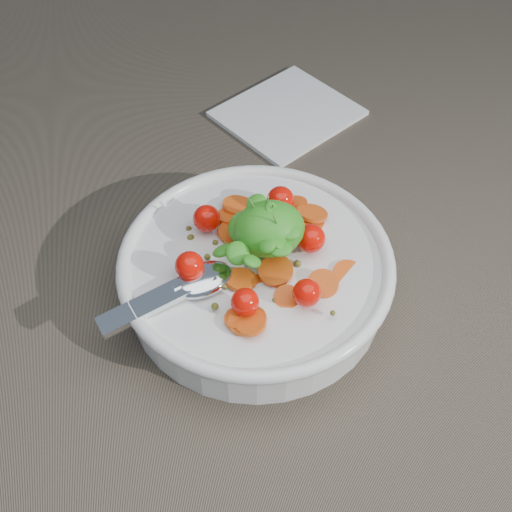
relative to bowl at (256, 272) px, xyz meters
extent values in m
plane|color=#6C5F4D|center=(0.03, 0.00, -0.03)|extent=(6.00, 6.00, 0.00)
cylinder|color=white|center=(0.00, 0.00, -0.01)|extent=(0.22, 0.22, 0.04)
torus|color=white|center=(0.00, 0.00, 0.02)|extent=(0.24, 0.24, 0.01)
cylinder|color=white|center=(0.00, 0.00, -0.03)|extent=(0.11, 0.11, 0.01)
cylinder|color=brown|center=(0.00, 0.00, -0.01)|extent=(0.20, 0.20, 0.03)
cylinder|color=#EA5813|center=(-0.03, -0.06, 0.02)|extent=(0.03, 0.03, 0.01)
cylinder|color=#EA5813|center=(0.06, 0.04, 0.02)|extent=(0.03, 0.03, 0.01)
cylinder|color=#EA5813|center=(0.00, 0.06, 0.02)|extent=(0.04, 0.04, 0.01)
cylinder|color=#EA5813|center=(-0.02, -0.02, 0.02)|extent=(0.03, 0.04, 0.01)
cylinder|color=#EA5813|center=(-0.01, 0.03, 0.02)|extent=(0.04, 0.04, 0.01)
cylinder|color=#EA5813|center=(-0.02, -0.06, 0.02)|extent=(0.04, 0.04, 0.01)
cylinder|color=#EA5813|center=(-0.02, -0.07, 0.02)|extent=(0.03, 0.03, 0.01)
cylinder|color=#EA5813|center=(0.02, -0.04, 0.02)|extent=(0.03, 0.03, 0.01)
cylinder|color=#EA5813|center=(0.05, -0.04, 0.02)|extent=(0.03, 0.03, 0.01)
cylinder|color=#EA5813|center=(0.07, -0.03, 0.01)|extent=(0.03, 0.04, 0.01)
cylinder|color=#EA5813|center=(0.06, 0.03, 0.02)|extent=(0.03, 0.04, 0.01)
cylinder|color=#EA5813|center=(-0.01, 0.05, 0.02)|extent=(0.03, 0.03, 0.01)
cylinder|color=#EA5813|center=(0.05, 0.05, 0.02)|extent=(0.03, 0.03, 0.01)
cylinder|color=#EA5813|center=(0.01, -0.02, 0.02)|extent=(0.04, 0.04, 0.01)
cylinder|color=#EA5813|center=(-0.02, -0.06, 0.02)|extent=(0.04, 0.04, 0.01)
cylinder|color=#EA5813|center=(0.00, -0.03, 0.01)|extent=(0.03, 0.03, 0.01)
sphere|color=#52521B|center=(0.05, -0.07, 0.02)|extent=(0.00, 0.00, 0.00)
sphere|color=#52521B|center=(0.01, -0.04, 0.01)|extent=(0.01, 0.01, 0.01)
sphere|color=#52521B|center=(-0.03, -0.03, 0.02)|extent=(0.00, 0.00, 0.00)
sphere|color=#52521B|center=(-0.05, 0.05, 0.02)|extent=(0.01, 0.01, 0.01)
sphere|color=#52521B|center=(0.02, 0.03, 0.02)|extent=(0.00, 0.00, 0.00)
sphere|color=#52521B|center=(-0.04, -0.04, 0.02)|extent=(0.01, 0.01, 0.01)
sphere|color=#52521B|center=(-0.04, 0.01, 0.02)|extent=(0.01, 0.01, 0.01)
sphere|color=#52521B|center=(0.03, -0.01, 0.02)|extent=(0.01, 0.01, 0.01)
sphere|color=#52521B|center=(-0.03, 0.03, 0.02)|extent=(0.01, 0.01, 0.01)
sphere|color=#52521B|center=(0.05, 0.04, 0.02)|extent=(0.01, 0.01, 0.01)
sphere|color=#52521B|center=(-0.03, -0.03, 0.02)|extent=(0.00, 0.00, 0.00)
sphere|color=#52521B|center=(0.06, 0.05, 0.02)|extent=(0.00, 0.00, 0.00)
sphere|color=#52521B|center=(-0.05, 0.04, 0.01)|extent=(0.01, 0.01, 0.01)
sphere|color=#52521B|center=(0.04, 0.02, 0.01)|extent=(0.01, 0.01, 0.01)
sphere|color=red|center=(0.05, 0.00, 0.03)|extent=(0.02, 0.02, 0.02)
sphere|color=red|center=(0.03, 0.05, 0.03)|extent=(0.02, 0.02, 0.02)
sphere|color=red|center=(-0.03, 0.04, 0.03)|extent=(0.02, 0.02, 0.02)
sphere|color=red|center=(-0.06, -0.01, 0.03)|extent=(0.02, 0.02, 0.02)
sphere|color=red|center=(-0.02, -0.05, 0.03)|extent=(0.02, 0.02, 0.02)
sphere|color=red|center=(0.03, -0.05, 0.03)|extent=(0.02, 0.02, 0.02)
ellipsoid|color=green|center=(0.01, 0.01, 0.04)|extent=(0.06, 0.05, 0.04)
ellipsoid|color=green|center=(0.00, 0.02, 0.04)|extent=(0.03, 0.03, 0.03)
ellipsoid|color=green|center=(0.01, -0.02, 0.05)|extent=(0.02, 0.02, 0.01)
ellipsoid|color=green|center=(0.02, 0.01, 0.06)|extent=(0.02, 0.02, 0.01)
ellipsoid|color=green|center=(-0.03, 0.00, 0.03)|extent=(0.03, 0.03, 0.02)
ellipsoid|color=green|center=(0.02, 0.01, 0.05)|extent=(0.02, 0.02, 0.02)
ellipsoid|color=green|center=(0.02, 0.00, 0.05)|extent=(0.02, 0.02, 0.02)
ellipsoid|color=green|center=(0.01, 0.01, 0.05)|extent=(0.02, 0.02, 0.01)
ellipsoid|color=green|center=(0.02, -0.02, 0.05)|extent=(0.02, 0.02, 0.01)
ellipsoid|color=green|center=(0.01, 0.03, 0.05)|extent=(0.02, 0.02, 0.01)
ellipsoid|color=green|center=(0.02, -0.01, 0.05)|extent=(0.02, 0.02, 0.02)
ellipsoid|color=green|center=(0.02, 0.01, 0.06)|extent=(0.02, 0.02, 0.01)
ellipsoid|color=green|center=(0.01, 0.01, 0.05)|extent=(0.02, 0.02, 0.02)
ellipsoid|color=green|center=(-0.02, -0.01, 0.04)|extent=(0.02, 0.02, 0.02)
ellipsoid|color=green|center=(0.02, 0.00, 0.05)|extent=(0.03, 0.03, 0.02)
ellipsoid|color=green|center=(0.02, 0.01, 0.06)|extent=(0.02, 0.02, 0.02)
ellipsoid|color=green|center=(0.03, 0.00, 0.04)|extent=(0.02, 0.03, 0.02)
ellipsoid|color=green|center=(0.01, 0.01, 0.06)|extent=(0.02, 0.02, 0.02)
ellipsoid|color=green|center=(0.01, 0.01, 0.06)|extent=(0.02, 0.03, 0.02)
ellipsoid|color=green|center=(0.02, 0.01, 0.05)|extent=(0.02, 0.02, 0.02)
ellipsoid|color=green|center=(0.02, 0.01, 0.05)|extent=(0.03, 0.03, 0.02)
ellipsoid|color=green|center=(0.02, 0.01, 0.05)|extent=(0.02, 0.02, 0.01)
ellipsoid|color=green|center=(-0.01, -0.02, 0.04)|extent=(0.02, 0.02, 0.01)
ellipsoid|color=green|center=(0.01, 0.01, 0.05)|extent=(0.02, 0.02, 0.02)
ellipsoid|color=green|center=(0.01, 0.01, 0.06)|extent=(0.02, 0.02, 0.01)
ellipsoid|color=green|center=(0.03, -0.01, 0.05)|extent=(0.02, 0.02, 0.01)
ellipsoid|color=green|center=(0.01, 0.01, 0.05)|extent=(0.02, 0.01, 0.01)
cylinder|color=#4C8C33|center=(0.01, 0.02, 0.05)|extent=(0.00, 0.01, 0.04)
cylinder|color=#4C8C33|center=(0.02, 0.00, 0.05)|extent=(0.01, 0.00, 0.04)
cylinder|color=#4C8C33|center=(0.00, 0.02, 0.05)|extent=(0.01, 0.01, 0.04)
cylinder|color=#4C8C33|center=(0.01, 0.01, 0.05)|extent=(0.00, 0.01, 0.04)
ellipsoid|color=silver|center=(-0.05, -0.02, 0.02)|extent=(0.06, 0.05, 0.02)
cube|color=silver|center=(-0.09, -0.03, 0.02)|extent=(0.10, 0.05, 0.01)
cylinder|color=silver|center=(-0.06, -0.02, 0.02)|extent=(0.02, 0.01, 0.01)
cube|color=white|center=(0.09, 0.24, -0.03)|extent=(0.18, 0.18, 0.01)
camera|label=1|loc=(-0.07, -0.34, 0.43)|focal=45.00mm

